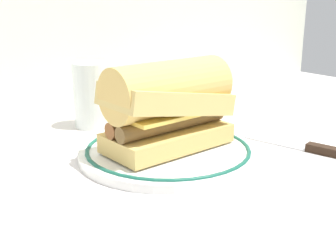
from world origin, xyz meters
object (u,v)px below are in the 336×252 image
(drinking_glass, at_px, (91,99))
(plate, at_px, (168,151))
(sausage_sandwich, at_px, (168,104))
(butter_knife, at_px, (302,146))

(drinking_glass, bearing_deg, plate, -85.62)
(plate, xyz_separation_m, drinking_glass, (-0.02, 0.20, 0.04))
(sausage_sandwich, xyz_separation_m, butter_knife, (0.18, -0.10, -0.07))
(plate, relative_size, butter_knife, 1.64)
(sausage_sandwich, bearing_deg, butter_knife, -31.47)
(drinking_glass, bearing_deg, sausage_sandwich, -85.62)
(drinking_glass, bearing_deg, butter_knife, -56.83)
(plate, distance_m, sausage_sandwich, 0.07)
(butter_knife, bearing_deg, drinking_glass, 123.17)
(plate, height_order, sausage_sandwich, sausage_sandwich)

